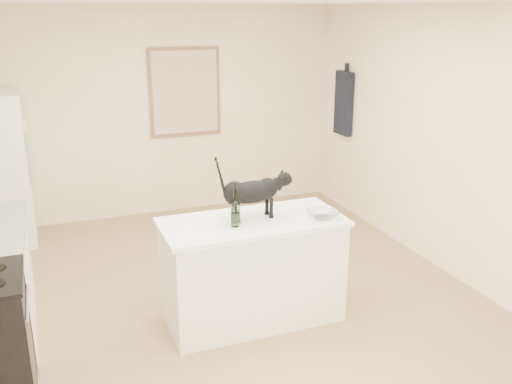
% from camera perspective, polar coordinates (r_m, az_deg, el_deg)
% --- Properties ---
extents(floor, '(5.50, 5.50, 0.00)m').
position_cam_1_polar(floor, '(5.13, -2.21, -11.68)').
color(floor, '#92784D').
rests_on(floor, ground).
extents(ceiling, '(5.50, 5.50, 0.00)m').
position_cam_1_polar(ceiling, '(4.46, -2.63, 18.76)').
color(ceiling, white).
rests_on(ceiling, ground).
extents(wall_back, '(4.50, 0.00, 4.50)m').
position_cam_1_polar(wall_back, '(7.23, -9.50, 7.88)').
color(wall_back, '#FBE7C2').
rests_on(wall_back, ground).
extents(wall_front, '(4.50, 0.00, 4.50)m').
position_cam_1_polar(wall_front, '(2.39, 20.03, -14.40)').
color(wall_front, '#FBE7C2').
rests_on(wall_front, ground).
extents(wall_right, '(0.00, 5.50, 5.50)m').
position_cam_1_polar(wall_right, '(5.73, 19.48, 4.48)').
color(wall_right, '#FBE7C2').
rests_on(wall_right, ground).
extents(island_base, '(1.44, 0.67, 0.86)m').
position_cam_1_polar(island_base, '(4.79, -0.35, -8.11)').
color(island_base, white).
rests_on(island_base, floor).
extents(island_top, '(1.50, 0.70, 0.04)m').
position_cam_1_polar(island_top, '(4.61, -0.36, -3.08)').
color(island_top, white).
rests_on(island_top, island_base).
extents(artwork_frame, '(0.90, 0.03, 1.10)m').
position_cam_1_polar(artwork_frame, '(7.22, -7.20, 9.99)').
color(artwork_frame, brown).
rests_on(artwork_frame, wall_back).
extents(artwork_canvas, '(0.82, 0.00, 1.02)m').
position_cam_1_polar(artwork_canvas, '(7.21, -7.16, 9.97)').
color(artwork_canvas, beige).
rests_on(artwork_canvas, wall_back).
extents(hanging_garment, '(0.08, 0.34, 0.80)m').
position_cam_1_polar(hanging_garment, '(7.33, 8.84, 8.85)').
color(hanging_garment, black).
rests_on(hanging_garment, wall_right).
extents(black_cat, '(0.59, 0.20, 0.41)m').
position_cam_1_polar(black_cat, '(4.57, -0.44, -0.29)').
color(black_cat, black).
rests_on(black_cat, island_top).
extents(wine_bottle, '(0.08, 0.08, 0.32)m').
position_cam_1_polar(wine_bottle, '(4.42, -2.13, -1.57)').
color(wine_bottle, '#2D5E25').
rests_on(wine_bottle, island_top).
extents(glass_bowl, '(0.28, 0.28, 0.06)m').
position_cam_1_polar(glass_bowl, '(4.68, 6.76, -2.24)').
color(glass_bowl, silver).
rests_on(glass_bowl, island_top).
extents(fridge_paper, '(0.05, 0.12, 0.16)m').
position_cam_1_polar(fridge_paper, '(6.71, -22.40, 6.07)').
color(fridge_paper, white).
rests_on(fridge_paper, fridge).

